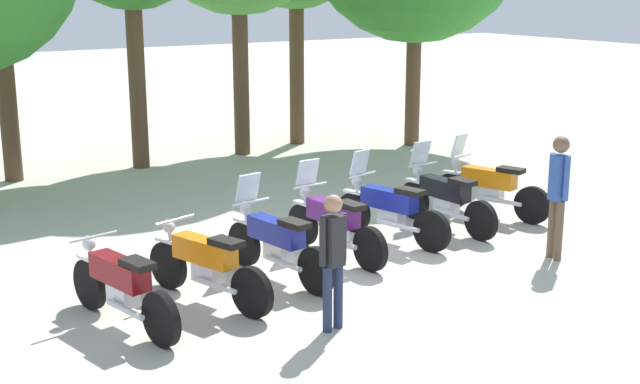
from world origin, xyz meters
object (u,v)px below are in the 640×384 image
object	(u,v)px
motorcycle_1	(206,264)
motorcycle_5	(445,198)
motorcycle_4	(389,209)
motorcycle_3	(333,223)
motorcycle_2	(276,242)
person_1	(558,187)
motorcycle_6	(489,186)
motorcycle_0	(121,285)
person_0	(333,253)

from	to	relation	value
motorcycle_1	motorcycle_5	xyz separation A→B (m)	(4.67, 0.93, 0.01)
motorcycle_4	motorcycle_3	bearing A→B (deg)	84.71
motorcycle_1	motorcycle_5	bearing A→B (deg)	-96.08
motorcycle_2	person_1	xyz separation A→B (m)	(3.85, -1.41, 0.56)
motorcycle_4	motorcycle_6	world-z (taller)	same
motorcycle_0	person_0	world-z (taller)	person_0
motorcycle_4	motorcycle_0	bearing A→B (deg)	88.03
motorcycle_2	motorcycle_3	distance (m)	1.23
motorcycle_2	motorcycle_5	xyz separation A→B (m)	(3.50, 0.64, 0.00)
motorcycle_0	motorcycle_6	distance (m)	7.11
motorcycle_4	person_1	distance (m)	2.56
motorcycle_5	person_0	bearing A→B (deg)	120.19
motorcycle_3	motorcycle_5	world-z (taller)	same
motorcycle_4	person_0	size ratio (longest dim) A/B	1.32
person_0	motorcycle_0	bearing A→B (deg)	-135.18
motorcycle_2	motorcycle_3	bearing A→B (deg)	-81.19
motorcycle_0	motorcycle_2	size ratio (longest dim) A/B	0.99
motorcycle_1	motorcycle_0	bearing A→B (deg)	81.45
motorcycle_3	motorcycle_4	distance (m)	1.18
motorcycle_5	person_1	distance (m)	2.16
motorcycle_1	motorcycle_2	bearing A→B (deg)	-93.48
motorcycle_4	person_1	size ratio (longest dim) A/B	1.18
motorcycle_1	motorcycle_2	size ratio (longest dim) A/B	0.97
person_1	motorcycle_5	bearing A→B (deg)	-71.76
motorcycle_2	motorcycle_3	world-z (taller)	same
motorcycle_2	person_1	size ratio (longest dim) A/B	1.20
motorcycle_0	motorcycle_1	bearing A→B (deg)	-93.23
motorcycle_0	motorcycle_5	world-z (taller)	motorcycle_5
motorcycle_1	motorcycle_6	world-z (taller)	motorcycle_6
motorcycle_2	motorcycle_4	bearing A→B (deg)	-85.54
motorcycle_0	motorcycle_4	xyz separation A→B (m)	(4.66, 1.04, 0.01)
motorcycle_6	person_0	xyz separation A→B (m)	(-4.96, -2.71, 0.42)
motorcycle_3	motorcycle_6	world-z (taller)	same
motorcycle_5	person_0	world-z (taller)	person_0
motorcycle_1	motorcycle_2	xyz separation A→B (m)	(1.17, 0.29, 0.01)
motorcycle_2	person_1	distance (m)	4.14
motorcycle_2	motorcycle_1	bearing A→B (deg)	94.50
motorcycle_5	motorcycle_0	bearing A→B (deg)	97.51
motorcycle_6	person_1	world-z (taller)	person_1
motorcycle_2	motorcycle_6	size ratio (longest dim) A/B	1.03
motorcycle_6	motorcycle_2	bearing A→B (deg)	82.04
motorcycle_0	motorcycle_2	distance (m)	2.38
motorcycle_2	motorcycle_4	world-z (taller)	same
motorcycle_1	motorcycle_3	world-z (taller)	motorcycle_3
motorcycle_4	person_1	world-z (taller)	person_1
motorcycle_1	person_1	xyz separation A→B (m)	(5.02, -1.12, 0.58)
motorcycle_2	motorcycle_5	size ratio (longest dim) A/B	0.99
motorcycle_2	motorcycle_5	distance (m)	3.56
motorcycle_5	motorcycle_2	bearing A→B (deg)	97.12
motorcycle_6	motorcycle_1	bearing A→B (deg)	82.77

